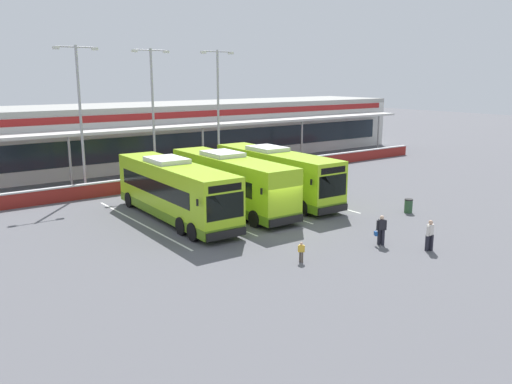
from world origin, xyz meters
name	(u,v)px	position (x,y,z in m)	size (l,w,h in m)	color
ground_plane	(281,228)	(0.00, 0.00, 0.00)	(200.00, 200.00, 0.00)	#56565B
terminal_building	(109,136)	(0.00, 26.91, 3.01)	(70.00, 13.00, 6.00)	silver
red_barrier_wall	(168,180)	(0.00, 14.50, 0.56)	(60.00, 0.40, 1.10)	maroon
coach_bus_leftmost	(175,191)	(-4.10, 5.49, 1.79)	(3.16, 12.22, 3.78)	#9ED11E
coach_bus_left_centre	(230,183)	(0.17, 5.65, 1.79)	(3.16, 12.22, 3.78)	#9ED11E
coach_bus_centre	(275,175)	(4.24, 5.93, 1.79)	(3.16, 12.22, 3.78)	#9ED11E
bay_stripe_far_west	(140,223)	(-6.30, 6.00, 0.00)	(0.14, 13.00, 0.01)	silver
bay_stripe_west	(199,212)	(-2.10, 6.00, 0.00)	(0.14, 13.00, 0.01)	silver
bay_stripe_mid_west	(251,203)	(2.10, 6.00, 0.00)	(0.14, 13.00, 0.01)	silver
bay_stripe_centre	(296,196)	(6.30, 6.00, 0.00)	(0.14, 13.00, 0.01)	silver
pedestrian_with_handbag	(381,229)	(2.23, -5.59, 0.86)	(0.61, 0.52, 1.62)	black
pedestrian_in_dark_coat	(430,234)	(3.52, -7.70, 0.87)	(0.54, 0.30, 1.62)	black
pedestrian_child	(301,251)	(-2.91, -5.07, 0.54)	(0.30, 0.26, 1.00)	#4C4238
lamp_post_west	(80,111)	(-6.10, 16.23, 6.29)	(3.24, 0.28, 11.00)	#9E9EA3
lamp_post_centre	(153,107)	(0.31, 17.34, 6.29)	(3.24, 0.28, 11.00)	#9E9EA3
lamp_post_east	(218,105)	(6.04, 16.26, 6.29)	(3.24, 0.28, 11.00)	#9E9EA3
litter_bin	(408,206)	(8.94, -2.23, 0.47)	(0.54, 0.54, 0.93)	#2D5133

